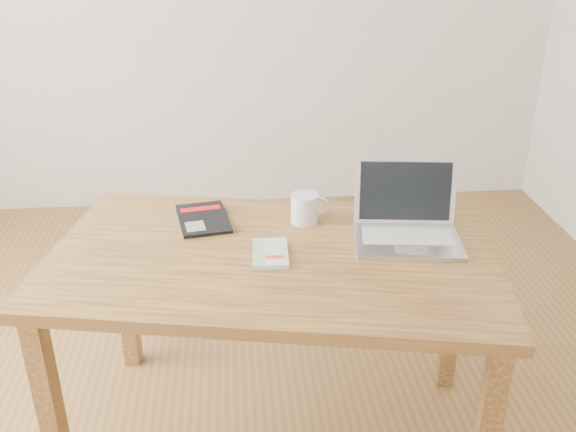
{
  "coord_description": "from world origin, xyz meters",
  "views": [
    {
      "loc": [
        0.06,
        -1.81,
        1.74
      ],
      "look_at": [
        0.23,
        0.0,
        0.85
      ],
      "focal_mm": 40.0,
      "sensor_mm": 36.0,
      "label": 1
    }
  ],
  "objects": [
    {
      "name": "black_guidebook",
      "position": [
        -0.05,
        0.2,
        0.76
      ],
      "size": [
        0.2,
        0.27,
        0.01
      ],
      "rotation": [
        0.0,
        0.0,
        0.17
      ],
      "color": "black",
      "rests_on": "desk"
    },
    {
      "name": "room",
      "position": [
        -0.07,
        0.0,
        1.36
      ],
      "size": [
        4.04,
        4.04,
        2.7
      ],
      "color": "brown",
      "rests_on": "ground"
    },
    {
      "name": "white_guidebook",
      "position": [
        0.16,
        -0.07,
        0.76
      ],
      "size": [
        0.12,
        0.18,
        0.02
      ],
      "rotation": [
        0.0,
        0.0,
        -0.04
      ],
      "color": "silver",
      "rests_on": "desk"
    },
    {
      "name": "desk",
      "position": [
        0.18,
        -0.06,
        0.66
      ],
      "size": [
        1.54,
        1.06,
        0.75
      ],
      "rotation": [
        0.0,
        0.0,
        -0.19
      ],
      "color": "brown",
      "rests_on": "ground"
    },
    {
      "name": "coffee_mug",
      "position": [
        0.3,
        0.16,
        0.8
      ],
      "size": [
        0.13,
        0.09,
        0.1
      ],
      "rotation": [
        0.0,
        0.0,
        0.22
      ],
      "color": "white",
      "rests_on": "desk"
    },
    {
      "name": "laptop",
      "position": [
        0.62,
        0.01,
        0.8
      ],
      "size": [
        0.37,
        0.33,
        0.24
      ],
      "rotation": [
        0.0,
        0.0,
        -0.13
      ],
      "color": "silver",
      "rests_on": "desk"
    }
  ]
}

